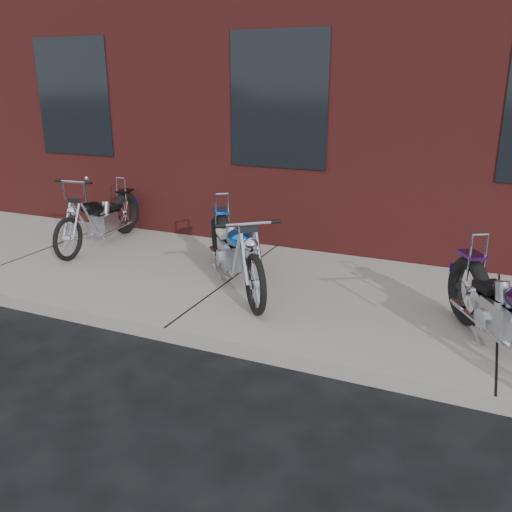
% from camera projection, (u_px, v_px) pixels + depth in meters
% --- Properties ---
extents(ground, '(120.00, 120.00, 0.00)m').
position_uv_depth(ground, '(165.00, 342.00, 5.35)').
color(ground, black).
rests_on(ground, ground).
extents(sidewalk, '(22.00, 3.00, 0.15)m').
position_uv_depth(sidewalk, '(231.00, 285.00, 6.63)').
color(sidewalk, gray).
rests_on(sidewalk, ground).
extents(building_brick, '(22.00, 10.00, 8.00)m').
position_uv_depth(building_brick, '(368.00, 1.00, 11.07)').
color(building_brick, maroon).
rests_on(building_brick, ground).
extents(chopper_purple, '(1.21, 1.92, 1.22)m').
position_uv_depth(chopper_purple, '(510.00, 316.00, 4.64)').
color(chopper_purple, black).
rests_on(chopper_purple, sidewalk).
extents(chopper_blue, '(1.52, 1.79, 0.98)m').
position_uv_depth(chopper_blue, '(235.00, 253.00, 6.29)').
color(chopper_blue, black).
rests_on(chopper_blue, sidewalk).
extents(chopper_third, '(0.50, 2.05, 1.04)m').
position_uv_depth(chopper_third, '(101.00, 220.00, 7.88)').
color(chopper_third, black).
rests_on(chopper_third, sidewalk).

